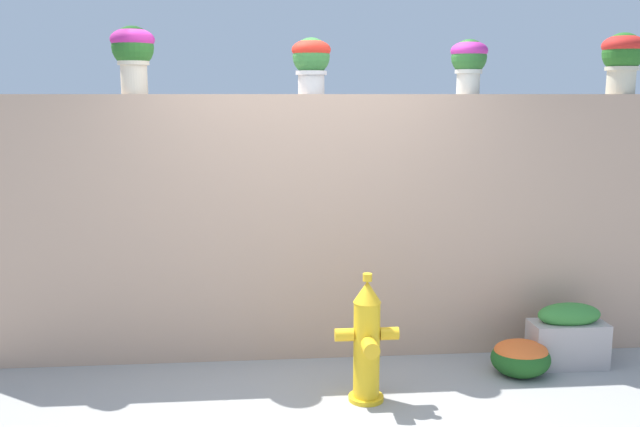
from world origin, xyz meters
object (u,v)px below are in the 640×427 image
object	(u,v)px
potted_plant_2	(311,59)
fire_hydrant	(367,343)
potted_plant_1	(133,50)
potted_plant_3	(469,59)
flower_bush_left	(521,356)
planter_box	(568,336)
potted_plant_4	(623,56)

from	to	relation	value
potted_plant_2	fire_hydrant	distance (m)	2.12
fire_hydrant	potted_plant_1	bearing A→B (deg)	150.33
potted_plant_1	potted_plant_3	xyz separation A→B (m)	(2.51, 0.02, -0.05)
fire_hydrant	flower_bush_left	distance (m)	1.28
potted_plant_2	potted_plant_3	bearing A→B (deg)	1.07
potted_plant_1	planter_box	size ratio (longest dim) A/B	0.86
potted_plant_1	potted_plant_3	distance (m)	2.52
potted_plant_2	flower_bush_left	world-z (taller)	potted_plant_2
fire_hydrant	planter_box	distance (m)	1.69
potted_plant_4	planter_box	xyz separation A→B (m)	(-0.52, -0.46, -2.10)
potted_plant_3	flower_bush_left	bearing A→B (deg)	-64.38
potted_plant_2	potted_plant_4	xyz separation A→B (m)	(2.43, 0.01, 0.04)
fire_hydrant	planter_box	bearing A→B (deg)	16.21
potted_plant_3	potted_plant_4	size ratio (longest dim) A/B	0.88
fire_hydrant	flower_bush_left	size ratio (longest dim) A/B	2.02
potted_plant_4	planter_box	distance (m)	2.21
potted_plant_1	fire_hydrant	xyz separation A→B (m)	(1.60, -0.91, -1.95)
fire_hydrant	potted_plant_2	bearing A→B (deg)	108.07
potted_plant_4	flower_bush_left	distance (m)	2.46
potted_plant_1	potted_plant_3	world-z (taller)	potted_plant_1
flower_bush_left	planter_box	distance (m)	0.44
potted_plant_2	potted_plant_3	distance (m)	1.21
potted_plant_2	potted_plant_4	world-z (taller)	potted_plant_4
flower_bush_left	potted_plant_1	bearing A→B (deg)	168.42
flower_bush_left	potted_plant_3	bearing A→B (deg)	115.62
fire_hydrant	flower_bush_left	xyz separation A→B (m)	(1.20, 0.34, -0.27)
potted_plant_2	potted_plant_4	size ratio (longest dim) A/B	0.88
fire_hydrant	flower_bush_left	bearing A→B (deg)	15.73
potted_plant_4	planter_box	size ratio (longest dim) A/B	0.83
potted_plant_3	potted_plant_4	world-z (taller)	potted_plant_4
potted_plant_2	fire_hydrant	size ratio (longest dim) A/B	0.47
potted_plant_3	fire_hydrant	xyz separation A→B (m)	(-0.91, -0.94, -1.90)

